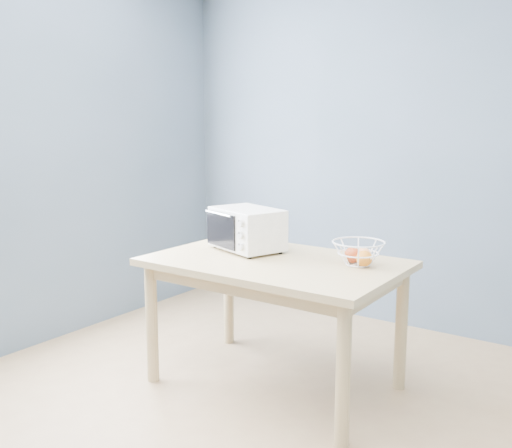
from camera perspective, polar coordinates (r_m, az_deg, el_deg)
The scene contains 4 objects.
room at distance 2.29m, azimuth -2.86°, elevation 4.79°, with size 4.01×4.51×2.61m.
dining_table at distance 3.26m, azimuth 1.90°, elevation -5.32°, with size 1.40×0.90×0.75m.
toaster_oven at distance 3.46m, azimuth -1.09°, elevation -0.41°, with size 0.51×0.43×0.26m.
fruit_basket at distance 3.14m, azimuth 10.28°, elevation -2.87°, with size 0.37×0.37×0.13m.
Camera 1 is at (1.40, -1.81, 1.50)m, focal length 40.00 mm.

